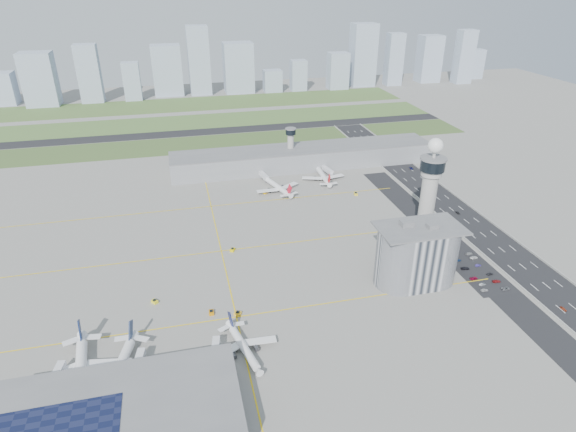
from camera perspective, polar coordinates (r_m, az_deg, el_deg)
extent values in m
plane|color=gray|center=(255.38, 1.86, -6.46)|extent=(1000.00, 1000.00, 0.00)
cube|color=#3A5428|center=(454.22, -8.22, 8.60)|extent=(480.00, 50.00, 0.08)
cube|color=#466630|center=(525.83, -9.13, 11.06)|extent=(480.00, 60.00, 0.08)
cube|color=#476731|center=(603.12, -9.87, 13.03)|extent=(480.00, 70.00, 0.08)
cube|color=black|center=(489.41, -8.70, 9.90)|extent=(480.00, 22.00, 0.10)
cube|color=black|center=(303.03, 23.37, -3.12)|extent=(28.00, 500.00, 0.10)
cube|color=#9E9E99|center=(294.99, 21.18, -3.39)|extent=(0.60, 500.00, 1.20)
cube|color=#9E9E99|center=(311.00, 25.47, -2.67)|extent=(0.60, 500.00, 1.20)
cube|color=black|center=(282.46, 20.39, -4.78)|extent=(18.00, 260.00, 0.08)
cube|color=black|center=(273.22, 21.36, -6.09)|extent=(20.00, 44.00, 0.10)
cube|color=yellow|center=(225.25, -6.14, -11.83)|extent=(260.00, 0.60, 0.01)
cube|color=yellow|center=(274.55, -7.91, -4.14)|extent=(260.00, 0.60, 0.01)
cube|color=yellow|center=(327.45, -9.11, 1.14)|extent=(260.00, 0.60, 0.01)
cube|color=yellow|center=(274.55, -7.91, -4.14)|extent=(0.60, 260.00, 0.01)
cylinder|color=#ADAAA5|center=(275.66, 16.08, 0.80)|extent=(8.40, 8.40, 48.00)
cylinder|color=#ADAAA5|center=(267.13, 16.67, 5.04)|extent=(11.00, 11.00, 4.00)
cylinder|color=black|center=(265.75, 16.78, 5.84)|extent=(13.00, 13.00, 6.00)
cylinder|color=slate|center=(264.58, 16.88, 6.54)|extent=(14.00, 14.00, 1.00)
cylinder|color=#ADAAA5|center=(263.77, 16.95, 7.05)|extent=(1.60, 1.60, 5.00)
sphere|color=white|center=(262.37, 17.08, 7.98)|extent=(8.00, 8.00, 8.00)
cylinder|color=#ADAAA5|center=(387.29, 0.31, 7.83)|extent=(5.00, 5.00, 28.00)
cylinder|color=black|center=(382.67, 0.32, 9.96)|extent=(8.00, 8.00, 4.00)
cylinder|color=slate|center=(381.95, 0.32, 10.31)|extent=(8.60, 8.60, 0.80)
cube|color=#B2B2B7|center=(247.89, 15.00, -4.51)|extent=(18.00, 24.00, 30.00)
cylinder|color=#B2B2B7|center=(244.02, 13.12, -4.81)|extent=(24.00, 24.00, 30.00)
cylinder|color=#B2B2B7|center=(252.02, 16.82, -4.22)|extent=(24.00, 24.00, 30.00)
cube|color=slate|center=(240.48, 15.43, -1.37)|extent=(42.00, 24.00, 0.80)
cube|color=slate|center=(239.38, 13.88, -0.87)|extent=(6.00, 5.00, 3.00)
cube|color=slate|center=(240.72, 16.73, -1.17)|extent=(5.00, 4.00, 2.40)
cube|color=gray|center=(390.03, 1.81, 6.95)|extent=(210.00, 32.00, 15.00)
cube|color=slate|center=(387.41, 1.83, 8.04)|extent=(210.00, 32.00, 0.80)
cube|color=gray|center=(184.69, -19.77, -21.85)|extent=(84.00, 42.00, 12.00)
cube|color=slate|center=(180.10, -20.10, -20.49)|extent=(84.00, 42.00, 0.80)
cube|color=black|center=(179.34, -26.06, -21.95)|extent=(40.00, 22.00, 0.20)
imported|color=silver|center=(258.57, 22.27, -8.12)|extent=(3.74, 1.55, 1.27)
imported|color=gray|center=(262.58, 22.04, -7.51)|extent=(3.86, 1.90, 1.22)
imported|color=maroon|center=(265.79, 21.16, -6.90)|extent=(4.34, 2.30, 1.16)
imported|color=black|center=(272.39, 20.25, -5.84)|extent=(4.69, 2.36, 1.31)
imported|color=navy|center=(278.36, 19.48, -4.97)|extent=(3.70, 1.73, 1.23)
imported|color=silver|center=(280.50, 18.78, -4.61)|extent=(3.43, 1.53, 1.09)
imported|color=slate|center=(263.84, 24.38, -7.82)|extent=(4.57, 2.28, 1.24)
imported|color=maroon|center=(267.74, 23.48, -7.09)|extent=(4.42, 1.96, 1.26)
imported|color=#26262A|center=(272.43, 22.81, -6.34)|extent=(3.89, 1.99, 1.27)
imported|color=navy|center=(277.75, 21.61, -5.45)|extent=(3.49, 1.66, 1.10)
imported|color=white|center=(283.81, 21.17, -4.63)|extent=(4.79, 2.64, 1.27)
imported|color=gray|center=(286.89, 20.68, -4.18)|extent=(4.48, 2.34, 1.24)
imported|color=maroon|center=(261.47, 29.84, -9.52)|extent=(1.78, 3.54, 1.16)
imported|color=black|center=(332.31, 19.48, 0.37)|extent=(1.34, 3.64, 1.19)
imported|color=#12144D|center=(399.08, 14.41, 5.51)|extent=(2.52, 4.72, 1.26)
imported|color=slate|center=(442.48, 9.15, 8.11)|extent=(1.68, 3.57, 1.18)
cube|color=#9EADC1|center=(676.74, -30.89, 12.82)|extent=(32.30, 25.84, 36.93)
cube|color=#9EADC1|center=(646.97, -27.36, 14.20)|extent=(35.81, 28.65, 60.36)
cube|color=#9EADC1|center=(640.70, -22.50, 15.32)|extent=(25.49, 20.39, 66.89)
cube|color=#9EADC1|center=(635.81, -18.01, 14.94)|extent=(20.04, 16.03, 45.20)
cube|color=#9EADC1|center=(651.54, -14.11, 16.40)|extent=(35.76, 28.61, 61.22)
cube|color=#9EADC1|center=(645.66, -10.51, 17.65)|extent=(26.33, 21.06, 83.39)
cube|color=#9EADC1|center=(652.98, -5.90, 17.09)|extent=(36.96, 29.57, 62.11)
cube|color=#9EADC1|center=(654.94, -1.85, 15.72)|extent=(23.01, 18.41, 27.75)
cube|color=#9EADC1|center=(661.49, 1.24, 16.33)|extent=(20.22, 16.18, 38.97)
cube|color=#9EADC1|center=(674.46, 5.92, 16.75)|extent=(26.14, 20.92, 46.89)
cube|color=#9EADC1|center=(696.51, 8.86, 18.33)|extent=(32.26, 25.81, 81.20)
cube|color=#9EADC1|center=(708.59, 12.46, 17.67)|extent=(21.59, 17.28, 68.75)
cube|color=#9EADC1|center=(743.57, 16.37, 17.45)|extent=(30.25, 24.20, 63.40)
cube|color=#9EADC1|center=(748.29, 20.14, 17.30)|extent=(23.04, 18.43, 71.56)
cube|color=#9EADC1|center=(793.05, 21.21, 16.47)|extent=(22.64, 18.11, 41.06)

